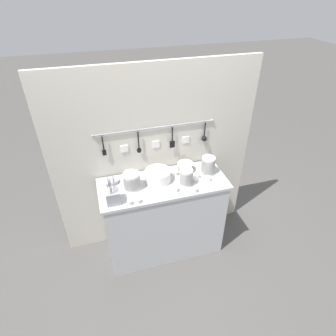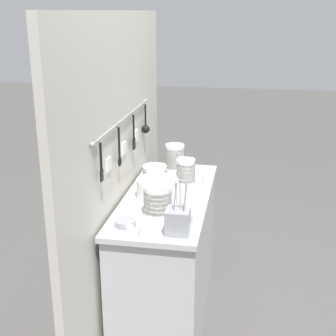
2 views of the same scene
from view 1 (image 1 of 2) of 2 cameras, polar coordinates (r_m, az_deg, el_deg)
name	(u,v)px [view 1 (image 1 of 2)]	position (r m, az deg, el deg)	size (l,w,h in m)	color
ground_plane	(164,246)	(3.29, -0.81, -15.50)	(20.00, 20.00, 0.00)	#514F4C
counter	(164,217)	(2.96, -0.88, -9.92)	(1.22, 0.50, 0.90)	#B7BABC
back_wall	(156,160)	(2.84, -2.50, 1.55)	(2.02, 0.09, 1.95)	beige
bowl_stack_nested_right	(132,181)	(2.56, -7.39, -2.65)	(0.15, 0.15, 0.17)	white
bowl_stack_wide_centre	(186,177)	(2.60, 3.76, -1.91)	(0.12, 0.12, 0.17)	white
bowl_stack_short_front	(185,167)	(2.80, 3.53, 0.20)	(0.16, 0.16, 0.09)	white
bowl_stack_back_corner	(208,166)	(2.76, 8.15, 0.50)	(0.13, 0.13, 0.18)	white
plate_stack	(158,176)	(2.66, -2.09, -1.58)	(0.25, 0.25, 0.11)	white
steel_mixing_bowl	(113,181)	(2.70, -11.10, -2.65)	(0.11, 0.11, 0.03)	#93969E
cutlery_caddy	(113,196)	(2.46, -11.15, -5.68)	(0.12, 0.12, 0.28)	#93969E
cup_centre	(195,190)	(2.56, 5.55, -4.48)	(0.04, 0.04, 0.04)	white
cup_front_left	(176,189)	(2.55, 1.66, -4.34)	(0.04, 0.04, 0.04)	white
cup_back_left	(195,179)	(2.68, 5.44, -2.26)	(0.04, 0.04, 0.04)	white
cup_mid_row	(105,185)	(2.66, -12.71, -3.41)	(0.04, 0.04, 0.04)	white
cup_front_right	(209,179)	(2.70, 8.25, -2.21)	(0.04, 0.04, 0.04)	white
cup_by_caddy	(105,190)	(2.61, -12.77, -4.34)	(0.04, 0.04, 0.04)	white
cup_back_right	(139,201)	(2.45, -6.01, -6.65)	(0.04, 0.04, 0.04)	white
cup_edge_far	(176,173)	(2.75, 1.64, -1.05)	(0.04, 0.04, 0.04)	white
cup_edge_near	(198,176)	(2.73, 6.04, -1.61)	(0.04, 0.04, 0.04)	white
cup_beside_plates	(130,202)	(2.44, -7.76, -6.96)	(0.04, 0.04, 0.04)	white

